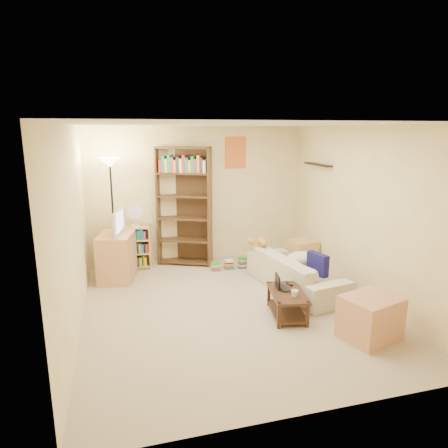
# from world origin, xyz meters

# --- Properties ---
(room) EXTENTS (4.50, 4.54, 2.52)m
(room) POSITION_xyz_m (0.00, 0.01, 1.62)
(room) COLOR tan
(room) RESTS_ON ground
(sofa) EXTENTS (2.11, 1.36, 0.54)m
(sofa) POSITION_xyz_m (1.16, 0.40, 0.27)
(sofa) COLOR beige
(sofa) RESTS_ON ground
(navy_pillow) EXTENTS (0.20, 0.37, 0.32)m
(navy_pillow) POSITION_xyz_m (1.31, 0.02, 0.52)
(navy_pillow) COLOR #141251
(navy_pillow) RESTS_ON sofa
(cream_blanket) EXTENTS (0.50, 0.36, 0.21)m
(cream_blanket) POSITION_xyz_m (1.28, 0.47, 0.47)
(cream_blanket) COLOR beige
(cream_blanket) RESTS_ON sofa
(tabby_cat) EXTENTS (0.43, 0.21, 0.15)m
(tabby_cat) POSITION_xyz_m (0.80, 1.06, 0.62)
(tabby_cat) COLOR orange
(tabby_cat) RESTS_ON sofa
(coffee_table) EXTENTS (0.57, 0.84, 0.34)m
(coffee_table) POSITION_xyz_m (0.64, -0.43, 0.21)
(coffee_table) COLOR #3A2716
(coffee_table) RESTS_ON ground
(laptop) EXTENTS (0.33, 0.25, 0.02)m
(laptop) POSITION_xyz_m (0.67, -0.31, 0.35)
(laptop) COLOR black
(laptop) RESTS_ON coffee_table
(laptop_screen) EXTENTS (0.06, 0.25, 0.17)m
(laptop_screen) POSITION_xyz_m (0.56, -0.28, 0.45)
(laptop_screen) COLOR white
(laptop_screen) RESTS_ON laptop
(mug) EXTENTS (0.14, 0.14, 0.09)m
(mug) POSITION_xyz_m (0.67, -0.61, 0.39)
(mug) COLOR white
(mug) RESTS_ON coffee_table
(tv_remote) EXTENTS (0.06, 0.14, 0.02)m
(tv_remote) POSITION_xyz_m (0.78, -0.20, 0.35)
(tv_remote) COLOR black
(tv_remote) RESTS_ON coffee_table
(tv_stand) EXTENTS (0.67, 0.83, 0.78)m
(tv_stand) POSITION_xyz_m (-1.53, 1.55, 0.39)
(tv_stand) COLOR tan
(tv_stand) RESTS_ON ground
(television) EXTENTS (0.73, 0.40, 0.40)m
(television) POSITION_xyz_m (-1.53, 1.55, 0.98)
(television) COLOR black
(television) RESTS_ON tv_stand
(tall_bookshelf) EXTENTS (1.01, 0.68, 2.15)m
(tall_bookshelf) POSITION_xyz_m (-0.30, 2.05, 1.14)
(tall_bookshelf) COLOR #49331C
(tall_bookshelf) RESTS_ON ground
(short_bookshelf) EXTENTS (0.62, 0.30, 0.77)m
(short_bookshelf) POSITION_xyz_m (-1.23, 2.05, 0.38)
(short_bookshelf) COLOR #DCAF6B
(short_bookshelf) RESTS_ON ground
(desk_fan) EXTENTS (0.27, 0.15, 0.42)m
(desk_fan) POSITION_xyz_m (-1.19, 2.01, 1.00)
(desk_fan) COLOR silver
(desk_fan) RESTS_ON short_bookshelf
(floor_lamp) EXTENTS (0.34, 0.34, 2.00)m
(floor_lamp) POSITION_xyz_m (-1.54, 1.66, 1.60)
(floor_lamp) COLOR black
(floor_lamp) RESTS_ON ground
(side_table) EXTENTS (0.49, 0.49, 0.49)m
(side_table) POSITION_xyz_m (1.72, 1.33, 0.25)
(side_table) COLOR tan
(side_table) RESTS_ON ground
(end_cabinet) EXTENTS (0.75, 0.67, 0.52)m
(end_cabinet) POSITION_xyz_m (1.35, -1.23, 0.26)
(end_cabinet) COLOR tan
(end_cabinet) RESTS_ON ground
(book_stacks) EXTENTS (0.94, 0.13, 0.20)m
(book_stacks) POSITION_xyz_m (0.54, 1.54, 0.09)
(book_stacks) COLOR red
(book_stacks) RESTS_ON ground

